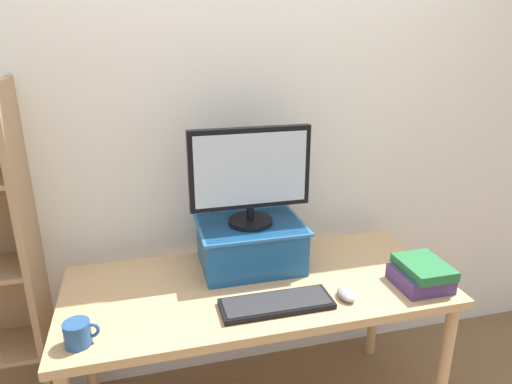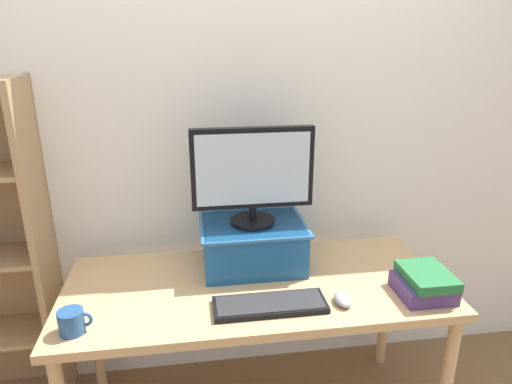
{
  "view_description": "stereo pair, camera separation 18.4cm",
  "coord_description": "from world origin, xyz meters",
  "px_view_note": "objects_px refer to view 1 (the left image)",
  "views": [
    {
      "loc": [
        -0.43,
        -1.62,
        1.72
      ],
      "look_at": [
        0.01,
        0.07,
        1.11
      ],
      "focal_mm": 32.0,
      "sensor_mm": 36.0,
      "label": 1
    },
    {
      "loc": [
        -0.25,
        -1.65,
        1.72
      ],
      "look_at": [
        0.01,
        0.07,
        1.11
      ],
      "focal_mm": 32.0,
      "sensor_mm": 36.0,
      "label": 2
    }
  ],
  "objects_px": {
    "desk": "(257,298)",
    "riser_box": "(250,243)",
    "coffee_mug": "(78,333)",
    "computer_monitor": "(250,174)",
    "computer_mouse": "(346,294)",
    "book_stack": "(421,274)",
    "keyboard": "(276,304)"
  },
  "relations": [
    {
      "from": "desk",
      "to": "riser_box",
      "type": "distance_m",
      "value": 0.24
    },
    {
      "from": "desk",
      "to": "coffee_mug",
      "type": "distance_m",
      "value": 0.73
    },
    {
      "from": "computer_monitor",
      "to": "computer_mouse",
      "type": "height_order",
      "value": "computer_monitor"
    },
    {
      "from": "computer_monitor",
      "to": "coffee_mug",
      "type": "relative_size",
      "value": 4.42
    },
    {
      "from": "desk",
      "to": "computer_mouse",
      "type": "distance_m",
      "value": 0.38
    },
    {
      "from": "computer_monitor",
      "to": "book_stack",
      "type": "bearing_deg",
      "value": -28.61
    },
    {
      "from": "riser_box",
      "to": "keyboard",
      "type": "bearing_deg",
      "value": -87.39
    },
    {
      "from": "computer_mouse",
      "to": "book_stack",
      "type": "height_order",
      "value": "book_stack"
    },
    {
      "from": "riser_box",
      "to": "book_stack",
      "type": "height_order",
      "value": "riser_box"
    },
    {
      "from": "computer_monitor",
      "to": "keyboard",
      "type": "xyz_separation_m",
      "value": [
        0.02,
        -0.35,
        -0.42
      ]
    },
    {
      "from": "computer_monitor",
      "to": "computer_mouse",
      "type": "relative_size",
      "value": 4.98
    },
    {
      "from": "riser_box",
      "to": "keyboard",
      "type": "height_order",
      "value": "riser_box"
    },
    {
      "from": "computer_monitor",
      "to": "keyboard",
      "type": "distance_m",
      "value": 0.54
    },
    {
      "from": "riser_box",
      "to": "computer_monitor",
      "type": "xyz_separation_m",
      "value": [
        -0.0,
        -0.0,
        0.32
      ]
    },
    {
      "from": "desk",
      "to": "book_stack",
      "type": "height_order",
      "value": "book_stack"
    },
    {
      "from": "book_stack",
      "to": "coffee_mug",
      "type": "xyz_separation_m",
      "value": [
        -1.33,
        -0.04,
        -0.01
      ]
    },
    {
      "from": "coffee_mug",
      "to": "desk",
      "type": "bearing_deg",
      "value": 18.78
    },
    {
      "from": "computer_monitor",
      "to": "coffee_mug",
      "type": "distance_m",
      "value": 0.88
    },
    {
      "from": "computer_mouse",
      "to": "book_stack",
      "type": "xyz_separation_m",
      "value": [
        0.34,
        0.01,
        0.03
      ]
    },
    {
      "from": "keyboard",
      "to": "riser_box",
      "type": "bearing_deg",
      "value": 92.61
    },
    {
      "from": "computer_mouse",
      "to": "keyboard",
      "type": "bearing_deg",
      "value": 176.99
    },
    {
      "from": "computer_monitor",
      "to": "book_stack",
      "type": "relative_size",
      "value": 2.28
    },
    {
      "from": "computer_mouse",
      "to": "book_stack",
      "type": "distance_m",
      "value": 0.34
    },
    {
      "from": "computer_mouse",
      "to": "riser_box",
      "type": "bearing_deg",
      "value": 129.47
    },
    {
      "from": "computer_mouse",
      "to": "book_stack",
      "type": "relative_size",
      "value": 0.46
    },
    {
      "from": "computer_monitor",
      "to": "book_stack",
      "type": "xyz_separation_m",
      "value": [
        0.64,
        -0.35,
        -0.38
      ]
    },
    {
      "from": "riser_box",
      "to": "computer_monitor",
      "type": "relative_size",
      "value": 0.89
    },
    {
      "from": "riser_box",
      "to": "book_stack",
      "type": "relative_size",
      "value": 2.02
    },
    {
      "from": "keyboard",
      "to": "computer_monitor",
      "type": "bearing_deg",
      "value": 92.62
    },
    {
      "from": "keyboard",
      "to": "coffee_mug",
      "type": "height_order",
      "value": "coffee_mug"
    },
    {
      "from": "keyboard",
      "to": "book_stack",
      "type": "height_order",
      "value": "book_stack"
    },
    {
      "from": "computer_monitor",
      "to": "keyboard",
      "type": "height_order",
      "value": "computer_monitor"
    }
  ]
}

